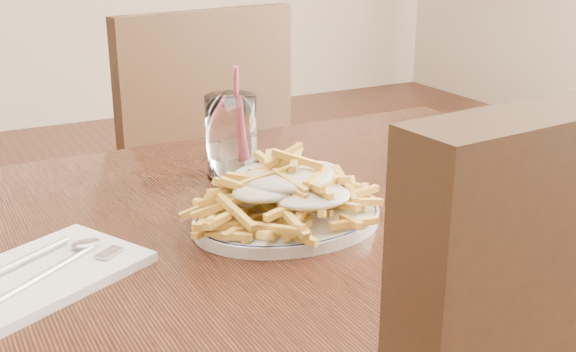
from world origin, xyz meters
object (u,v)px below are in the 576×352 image
table (261,267)px  loaded_fries (288,186)px  fries_plate (288,219)px  chair_far (188,177)px  water_glass (232,141)px

table → loaded_fries: loaded_fries is taller
fries_plate → loaded_fries: (-0.00, -0.00, 0.05)m
table → loaded_fries: bearing=-68.3°
table → fries_plate: size_ratio=4.52×
chair_far → water_glass: 0.66m
chair_far → fries_plate: bearing=-100.8°
loaded_fries → fries_plate: bearing=63.4°
loaded_fries → water_glass: (0.02, 0.22, 0.00)m
table → fries_plate: 0.10m
water_glass → fries_plate: bearing=-94.5°
water_glass → loaded_fries: bearing=-94.5°
water_glass → chair_far: bearing=76.9°
table → fries_plate: (0.02, -0.05, 0.09)m
chair_far → water_glass: bearing=-103.1°
chair_far → fries_plate: 0.86m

